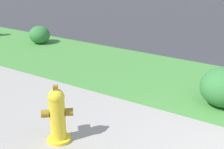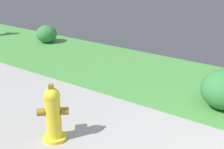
# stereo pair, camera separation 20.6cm
# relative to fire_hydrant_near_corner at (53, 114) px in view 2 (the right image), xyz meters

# --- Properties ---
(fire_hydrant_near_corner) EXTENTS (0.33, 0.33, 0.71)m
(fire_hydrant_near_corner) POSITION_rel_fire_hydrant_near_corner_xyz_m (0.00, 0.00, 0.00)
(fire_hydrant_near_corner) COLOR yellow
(fire_hydrant_near_corner) RESTS_ON ground
(shrub_bush_near_lamp) EXTENTS (0.51, 0.51, 0.43)m
(shrub_bush_near_lamp) POSITION_rel_fire_hydrant_near_corner_xyz_m (-3.32, 3.02, -0.12)
(shrub_bush_near_lamp) COLOR #337538
(shrub_bush_near_lamp) RESTS_ON ground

